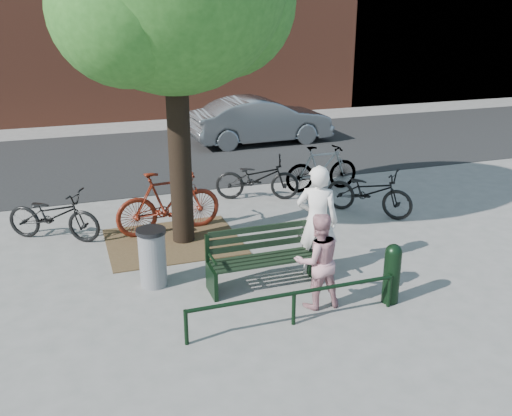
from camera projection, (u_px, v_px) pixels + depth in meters
name	position (u px, v px, depth m)	size (l,w,h in m)	color
ground	(264.00, 286.00, 8.95)	(90.00, 90.00, 0.00)	gray
dirt_pit	(173.00, 241.00, 10.59)	(2.40, 2.00, 0.02)	brown
road	(164.00, 156.00, 16.50)	(40.00, 7.00, 0.01)	black
park_bench	(262.00, 256.00, 8.86)	(1.74, 0.54, 0.97)	black
guard_railing	(294.00, 298.00, 7.74)	(3.06, 0.06, 0.51)	black
person_left	(317.00, 221.00, 9.06)	(0.67, 0.44, 1.83)	silver
person_right	(318.00, 261.00, 8.13)	(0.70, 0.54, 1.44)	#BF838B
bollard	(392.00, 271.00, 8.32)	(0.25, 0.25, 0.92)	black
litter_bin	(152.00, 257.00, 8.82)	(0.46, 0.46, 0.94)	gray
bicycle_a	(53.00, 215.00, 10.55)	(0.64, 1.83, 0.96)	black
bicycle_b	(169.00, 202.00, 10.84)	(0.58, 2.05, 1.23)	#57180C
bicycle_c	(257.00, 178.00, 12.75)	(0.65, 1.87, 0.98)	black
bicycle_d	(322.00, 168.00, 13.33)	(0.51, 1.80, 1.08)	gray
bicycle_e	(369.00, 192.00, 11.83)	(0.66, 1.88, 0.99)	black
parked_car	(261.00, 120.00, 17.81)	(1.53, 4.39, 1.44)	slate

